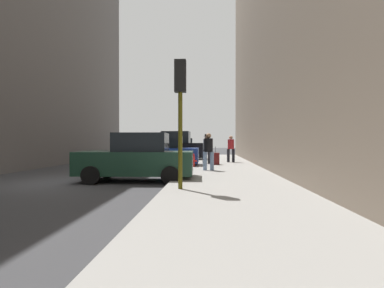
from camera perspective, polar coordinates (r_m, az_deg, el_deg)
ground_plane at (r=11.90m, az=-23.40°, el=-6.68°), size 120.00×120.00×0.00m
sidewalk at (r=10.67m, az=7.03°, el=-7.07°), size 4.00×40.00×0.15m
parked_dark_green_sedan at (r=11.29m, az=-10.37°, el=-2.71°), size 4.26×2.16×1.79m
parked_blue_sedan at (r=17.14m, az=-5.67°, el=-1.63°), size 4.20×2.07×1.79m
parked_black_suv at (r=22.85m, az=-3.43°, el=-0.64°), size 4.66×2.19×2.25m
parked_silver_sedan at (r=28.15m, az=-2.17°, el=-0.81°), size 4.26×2.17×1.79m
fire_hydrant at (r=15.78m, az=0.15°, el=-3.08°), size 0.42×0.22×0.70m
traffic_light at (r=8.47m, az=-2.24°, el=9.20°), size 0.32×0.32×3.60m
pedestrian_with_beanie at (r=18.01m, az=2.80°, el=-0.61°), size 0.53×0.50×1.78m
pedestrian_in_red_jacket at (r=19.36m, az=7.41°, el=-0.63°), size 0.52×0.46×1.71m
pedestrian_in_jeans at (r=13.79m, az=3.16°, el=-1.07°), size 0.50×0.41×1.71m
rolling_suitcase at (r=17.34m, az=4.47°, el=-2.79°), size 0.46×0.62×1.04m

